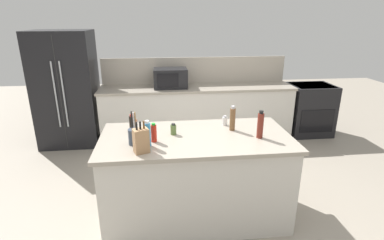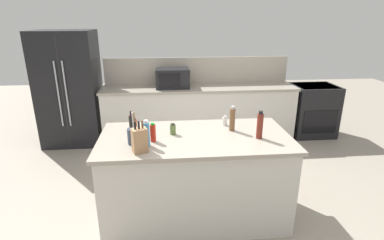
# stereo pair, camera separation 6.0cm
# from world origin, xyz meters

# --- Properties ---
(ground_plane) EXTENTS (14.00, 14.00, 0.00)m
(ground_plane) POSITION_xyz_m (0.00, 0.00, 0.00)
(ground_plane) COLOR gray
(back_counter_run) EXTENTS (3.32, 0.66, 0.94)m
(back_counter_run) POSITION_xyz_m (0.30, 2.20, 0.47)
(back_counter_run) COLOR beige
(back_counter_run) RESTS_ON ground_plane
(wall_backsplash) EXTENTS (3.28, 0.03, 0.46)m
(wall_backsplash) POSITION_xyz_m (0.30, 2.52, 1.17)
(wall_backsplash) COLOR #B2A899
(wall_backsplash) RESTS_ON back_counter_run
(kitchen_island) EXTENTS (1.93, 0.97, 0.94)m
(kitchen_island) POSITION_xyz_m (0.00, 0.00, 0.47)
(kitchen_island) COLOR beige
(kitchen_island) RESTS_ON ground_plane
(refrigerator) EXTENTS (0.95, 0.75, 1.88)m
(refrigerator) POSITION_xyz_m (-1.87, 2.25, 0.94)
(refrigerator) COLOR black
(refrigerator) RESTS_ON ground_plane
(range_oven) EXTENTS (0.76, 0.65, 0.92)m
(range_oven) POSITION_xyz_m (2.38, 2.20, 0.47)
(range_oven) COLOR black
(range_oven) RESTS_ON ground_plane
(microwave) EXTENTS (0.56, 0.39, 0.32)m
(microwave) POSITION_xyz_m (-0.16, 2.20, 1.10)
(microwave) COLOR black
(microwave) RESTS_ON back_counter_run
(knife_block) EXTENTS (0.16, 0.14, 0.29)m
(knife_block) POSITION_xyz_m (-0.53, -0.32, 1.05)
(knife_block) COLOR #A87C54
(knife_block) RESTS_ON kitchen_island
(utensil_crock) EXTENTS (0.12, 0.12, 0.32)m
(utensil_crock) POSITION_xyz_m (-0.60, -0.13, 1.02)
(utensil_crock) COLOR #333D4C
(utensil_crock) RESTS_ON kitchen_island
(spice_jar_paprika) EXTENTS (0.05, 0.05, 0.12)m
(spice_jar_paprika) POSITION_xyz_m (-0.63, 0.27, 0.99)
(spice_jar_paprika) COLOR #B73D1E
(spice_jar_paprika) RESTS_ON kitchen_island
(spice_jar_oregano) EXTENTS (0.06, 0.06, 0.12)m
(spice_jar_oregano) POSITION_xyz_m (-0.22, 0.07, 0.99)
(spice_jar_oregano) COLOR #567038
(spice_jar_oregano) RESTS_ON kitchen_island
(vinegar_bottle) EXTENTS (0.06, 0.06, 0.28)m
(vinegar_bottle) POSITION_xyz_m (0.63, -0.11, 1.07)
(vinegar_bottle) COLOR maroon
(vinegar_bottle) RESTS_ON kitchen_island
(soy_sauce_bottle) EXTENTS (0.06, 0.06, 0.20)m
(soy_sauce_bottle) POSITION_xyz_m (-0.64, 0.17, 1.03)
(soy_sauce_bottle) COLOR black
(soy_sauce_bottle) RESTS_ON kitchen_island
(pepper_grinder) EXTENTS (0.06, 0.06, 0.27)m
(pepper_grinder) POSITION_xyz_m (0.40, 0.12, 1.07)
(pepper_grinder) COLOR brown
(pepper_grinder) RESTS_ON kitchen_island
(salt_shaker) EXTENTS (0.05, 0.05, 0.11)m
(salt_shaker) POSITION_xyz_m (0.36, 0.29, 0.99)
(salt_shaker) COLOR silver
(salt_shaker) RESTS_ON kitchen_island
(dish_soap_bottle) EXTENTS (0.06, 0.06, 0.25)m
(dish_soap_bottle) POSITION_xyz_m (-0.47, -0.19, 1.06)
(dish_soap_bottle) COLOR #3384BC
(dish_soap_bottle) RESTS_ON kitchen_island
(hot_sauce_bottle) EXTENTS (0.05, 0.05, 0.19)m
(hot_sauce_bottle) POSITION_xyz_m (-0.42, -0.09, 1.03)
(hot_sauce_bottle) COLOR red
(hot_sauce_bottle) RESTS_ON kitchen_island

